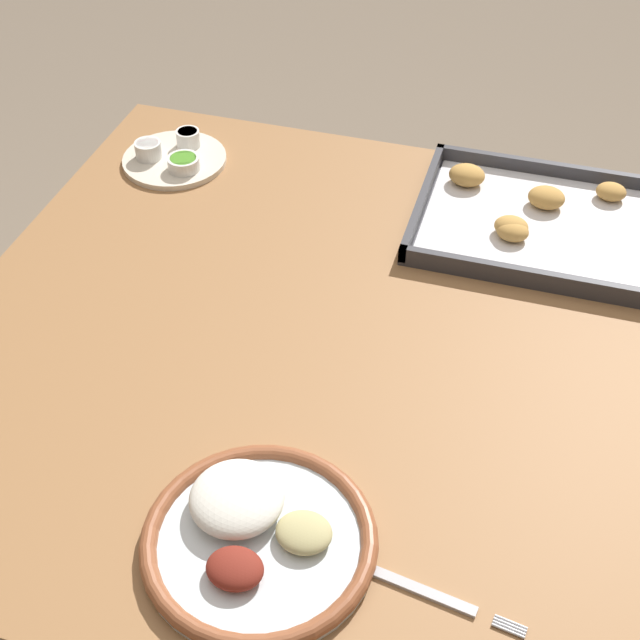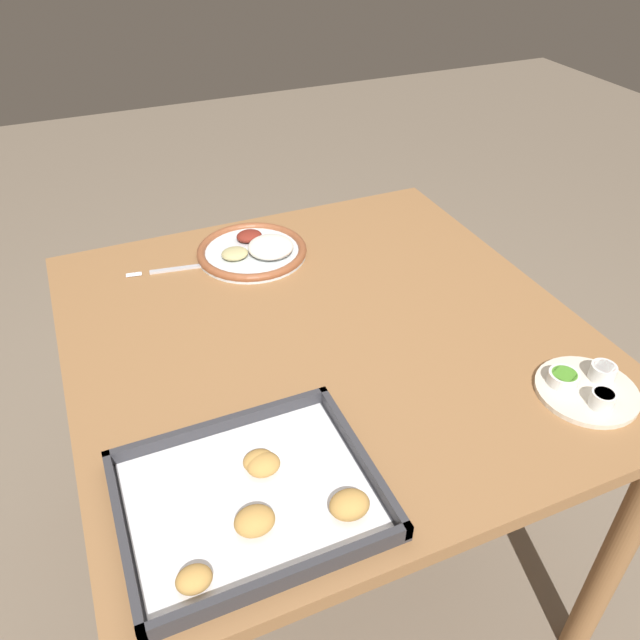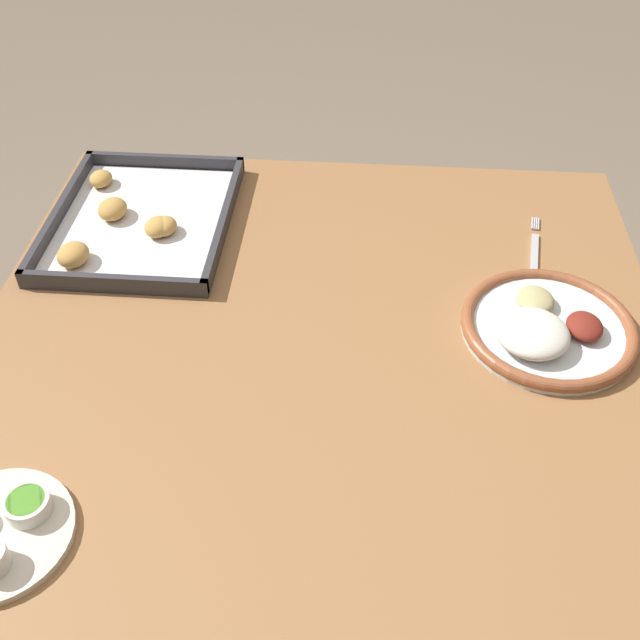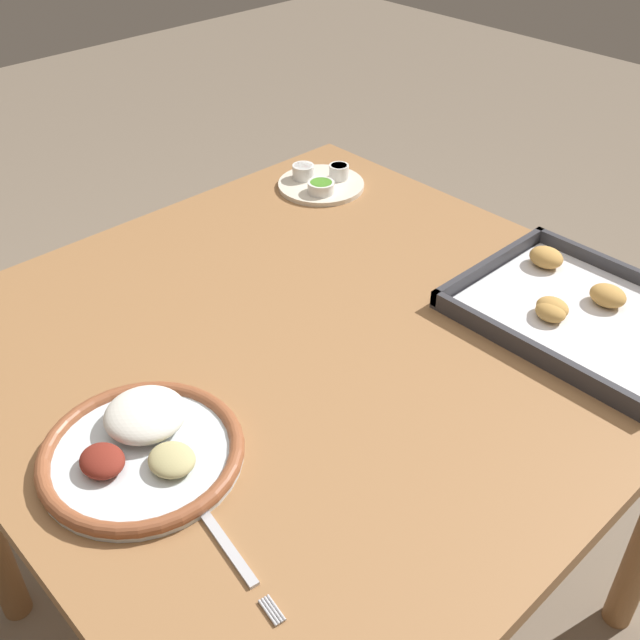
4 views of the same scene
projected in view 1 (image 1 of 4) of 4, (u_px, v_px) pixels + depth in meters
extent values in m
plane|color=#7A6B59|center=(313.00, 618.00, 1.76)|extent=(8.00, 8.00, 0.00)
cube|color=olive|center=(311.00, 342.00, 1.25)|extent=(1.01, 1.04, 0.03)
cylinder|color=olive|center=(175.00, 285.00, 1.94)|extent=(0.06, 0.06, 0.75)
cylinder|color=olive|center=(604.00, 370.00, 1.75)|extent=(0.06, 0.06, 0.75)
cylinder|color=silver|center=(259.00, 543.00, 0.98)|extent=(0.26, 0.26, 0.01)
torus|color=brown|center=(259.00, 540.00, 0.98)|extent=(0.26, 0.26, 0.02)
ellipsoid|color=silver|center=(237.00, 498.00, 1.00)|extent=(0.11, 0.11, 0.04)
ellipsoid|color=maroon|center=(235.00, 569.00, 0.94)|extent=(0.06, 0.05, 0.03)
ellipsoid|color=tan|center=(304.00, 532.00, 0.97)|extent=(0.06, 0.06, 0.02)
cube|color=#B2B2B7|center=(402.00, 583.00, 0.95)|extent=(0.17, 0.04, 0.00)
cylinder|color=#B2B2B7|center=(508.00, 631.00, 0.91)|extent=(0.04, 0.01, 0.00)
cylinder|color=#B2B2B7|center=(509.00, 628.00, 0.91)|extent=(0.04, 0.01, 0.00)
cylinder|color=#B2B2B7|center=(510.00, 625.00, 0.91)|extent=(0.04, 0.01, 0.00)
cylinder|color=#B2B2B7|center=(511.00, 622.00, 0.92)|extent=(0.04, 0.01, 0.00)
cylinder|color=beige|center=(175.00, 160.00, 1.56)|extent=(0.18, 0.18, 0.01)
cylinder|color=silver|center=(188.00, 138.00, 1.57)|extent=(0.04, 0.04, 0.03)
cylinder|color=#C67F23|center=(188.00, 132.00, 1.56)|extent=(0.03, 0.03, 0.01)
cylinder|color=silver|center=(148.00, 150.00, 1.54)|extent=(0.05, 0.05, 0.03)
cylinder|color=#B22819|center=(147.00, 144.00, 1.53)|extent=(0.04, 0.04, 0.01)
cylinder|color=silver|center=(184.00, 163.00, 1.52)|extent=(0.06, 0.06, 0.02)
cylinder|color=#51992D|center=(183.00, 159.00, 1.51)|extent=(0.05, 0.05, 0.01)
cube|color=#333338|center=(535.00, 226.00, 1.42)|extent=(0.38, 0.31, 0.01)
cube|color=silver|center=(536.00, 224.00, 1.41)|extent=(0.35, 0.28, 0.00)
cube|color=#333338|center=(526.00, 276.00, 1.30)|extent=(0.38, 0.01, 0.03)
cube|color=#333338|center=(547.00, 169.00, 1.51)|extent=(0.38, 0.01, 0.03)
cube|color=#333338|center=(423.00, 199.00, 1.44)|extent=(0.01, 0.31, 0.03)
ellipsoid|color=#C18E47|center=(467.00, 175.00, 1.48)|extent=(0.06, 0.05, 0.03)
ellipsoid|color=#C18E47|center=(513.00, 231.00, 1.37)|extent=(0.05, 0.04, 0.03)
ellipsoid|color=#C18E47|center=(546.00, 198.00, 1.44)|extent=(0.06, 0.05, 0.03)
ellipsoid|color=#C18E47|center=(511.00, 226.00, 1.38)|extent=(0.05, 0.05, 0.03)
ellipsoid|color=#C18E47|center=(611.00, 192.00, 1.45)|extent=(0.05, 0.04, 0.03)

